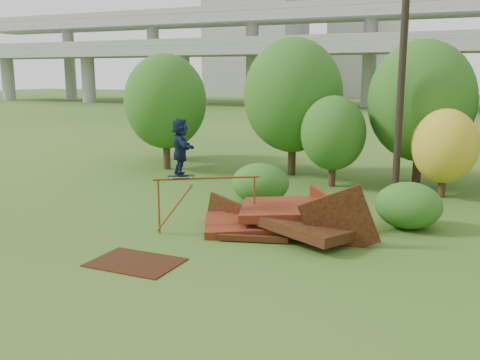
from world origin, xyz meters
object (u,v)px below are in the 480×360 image
at_px(scrap_pile, 284,221).
at_px(utility_pole, 403,60).
at_px(skater, 180,147).
at_px(flat_plate, 136,262).

relative_size(scrap_pile, utility_pole, 0.56).
relative_size(skater, utility_pole, 0.16).
bearing_deg(skater, flat_plate, 143.14).
bearing_deg(flat_plate, skater, 95.23).
xyz_separation_m(skater, flat_plate, (0.26, -2.83, -2.60)).
bearing_deg(scrap_pile, utility_pole, 70.64).
xyz_separation_m(flat_plate, utility_pole, (4.95, 10.57, 5.24)).
relative_size(flat_plate, utility_pole, 0.21).
distance_m(flat_plate, utility_pole, 12.79).
xyz_separation_m(scrap_pile, skater, (-2.88, -1.09, 2.21)).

